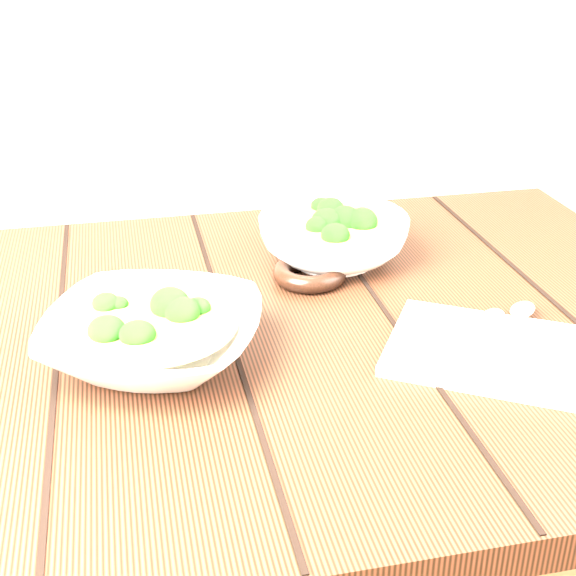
% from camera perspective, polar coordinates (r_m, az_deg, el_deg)
% --- Properties ---
extents(table, '(1.20, 0.80, 0.75)m').
position_cam_1_polar(table, '(1.03, -2.90, -8.74)').
color(table, '#3A1B10').
rests_on(table, ground).
extents(soup_bowl_front, '(0.31, 0.31, 0.07)m').
position_cam_1_polar(soup_bowl_front, '(0.90, -9.59, -3.37)').
color(soup_bowl_front, white).
rests_on(soup_bowl_front, table).
extents(soup_bowl_back, '(0.26, 0.26, 0.08)m').
position_cam_1_polar(soup_bowl_back, '(1.14, 3.25, 3.65)').
color(soup_bowl_back, white).
rests_on(soup_bowl_back, table).
extents(trivet, '(0.11, 0.11, 0.02)m').
position_cam_1_polar(trivet, '(1.08, 1.54, 1.08)').
color(trivet, black).
rests_on(trivet, table).
extents(napkin, '(0.27, 0.26, 0.01)m').
position_cam_1_polar(napkin, '(0.94, 13.72, -4.32)').
color(napkin, beige).
rests_on(napkin, table).
extents(spoon_left, '(0.13, 0.14, 0.01)m').
position_cam_1_polar(spoon_left, '(0.97, 13.83, -2.87)').
color(spoon_left, '#A19E8E').
rests_on(spoon_left, napkin).
extents(spoon_right, '(0.13, 0.14, 0.01)m').
position_cam_1_polar(spoon_right, '(0.99, 15.75, -2.24)').
color(spoon_right, '#A19E8E').
rests_on(spoon_right, napkin).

